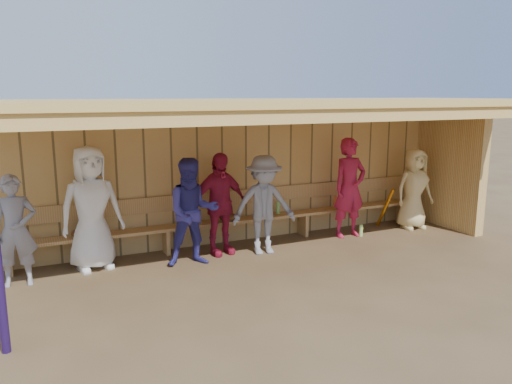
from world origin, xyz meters
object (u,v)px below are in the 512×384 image
player_a (15,231)px  bench (238,214)px  player_c (193,212)px  player_e (264,205)px  player_h (414,189)px  player_g (349,188)px  player_b (91,208)px  player_d (219,204)px

player_a → bench: 3.53m
player_a → player_c: (2.43, -0.19, 0.06)m
player_e → player_h: player_e is taller
player_c → player_g: (3.06, 0.30, 0.08)m
player_b → player_d: 1.96m
player_g → player_h: player_g is taller
player_d → player_h: 3.98m
player_a → player_g: (5.49, 0.11, 0.14)m
player_e → player_g: bearing=16.1°
player_b → bench: (2.46, 0.31, -0.40)m
player_g → player_a: bearing=179.7°
player_b → player_e: 2.66m
player_a → player_b: 1.06m
player_c → bench: (1.05, 0.75, -0.30)m
player_b → player_g: size_ratio=1.02×
player_h → bench: size_ratio=0.21×
player_h → bench: bearing=177.4°
player_e → player_g: size_ratio=0.89×
player_h → player_d: bearing=-175.4°
player_e → player_b: bearing=-179.8°
player_b → player_h: bearing=-11.4°
player_b → player_a: bearing=-175.6°
player_e → player_g: 1.86m
player_d → bench: player_d is taller
player_c → player_b: bearing=169.7°
player_h → bench: (-3.48, 0.51, -0.25)m
player_b → player_g: (4.47, -0.15, -0.02)m
player_c → bench: player_c is taller
player_b → player_c: 1.48m
player_a → player_g: size_ratio=0.85×
player_c → player_h: bearing=10.4°
player_g → player_h: bearing=-3.7°
player_c → player_d: player_d is taller
player_c → player_h: 4.53m
player_a → player_e: (3.65, -0.14, 0.04)m
player_a → bench: (3.48, 0.56, -0.24)m
player_b → player_c: size_ratio=1.12×
player_g → player_e: bearing=-173.9°
player_a → player_c: 2.44m
player_c → player_e: player_c is taller
player_e → bench: player_e is taller
player_d → player_h: bearing=-9.1°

